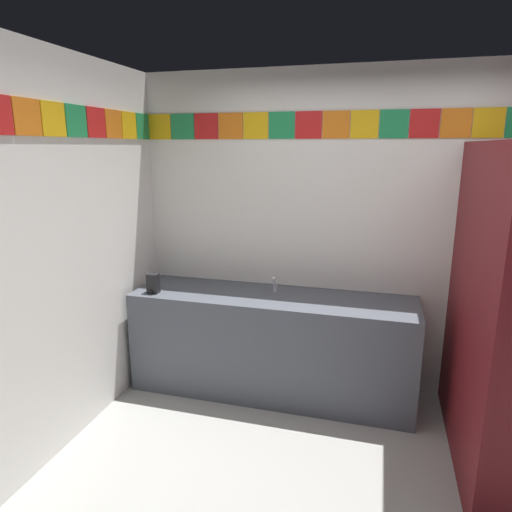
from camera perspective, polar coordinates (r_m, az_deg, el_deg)
name	(u,v)px	position (r m, az deg, el deg)	size (l,w,h in m)	color
wall_back	(372,234)	(3.73, 14.47, 2.64)	(3.82, 0.09, 2.58)	white
wall_side	(24,266)	(2.99, -27.17, -1.10)	(0.09, 3.03, 2.58)	white
vanity_counter	(272,343)	(3.75, 2.00, -10.94)	(2.25, 0.61, 0.83)	#4C515B
faucet_center	(275,286)	(3.67, 2.38, -3.80)	(0.04, 0.10, 0.14)	silver
soap_dispenser	(153,283)	(3.74, -12.84, -3.39)	(0.09, 0.09, 0.16)	black
stall_divider	(509,327)	(2.91, 29.28, -7.76)	(0.92, 1.46, 2.01)	maroon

